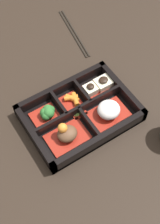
% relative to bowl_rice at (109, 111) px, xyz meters
% --- Properties ---
extents(ground_plane, '(3.00, 3.00, 0.00)m').
position_rel_bowl_rice_xyz_m(ground_plane, '(0.06, -0.04, -0.03)').
color(ground_plane, black).
extents(bento_base, '(0.28, 0.20, 0.01)m').
position_rel_bowl_rice_xyz_m(bento_base, '(0.06, -0.04, -0.02)').
color(bento_base, black).
rests_on(bento_base, ground_plane).
extents(bento_rim, '(0.28, 0.20, 0.04)m').
position_rel_bowl_rice_xyz_m(bento_rim, '(0.06, -0.04, -0.01)').
color(bento_rim, black).
rests_on(bento_rim, ground_plane).
extents(bowl_rice, '(0.10, 0.07, 0.04)m').
position_rel_bowl_rice_xyz_m(bowl_rice, '(0.00, 0.00, 0.00)').
color(bowl_rice, maroon).
rests_on(bowl_rice, bento_base).
extents(bowl_stew, '(0.10, 0.07, 0.05)m').
position_rel_bowl_rice_xyz_m(bowl_stew, '(0.12, -0.00, -0.00)').
color(bowl_stew, maroon).
rests_on(bowl_stew, bento_base).
extents(bowl_tofu, '(0.08, 0.06, 0.03)m').
position_rel_bowl_rice_xyz_m(bowl_tofu, '(-0.02, -0.08, -0.01)').
color(bowl_tofu, maroon).
rests_on(bowl_tofu, bento_base).
extents(bowl_carrots, '(0.05, 0.06, 0.02)m').
position_rel_bowl_rice_xyz_m(bowl_carrots, '(0.06, -0.08, -0.01)').
color(bowl_carrots, maroon).
rests_on(bowl_carrots, bento_base).
extents(bowl_greens, '(0.07, 0.06, 0.04)m').
position_rel_bowl_rice_xyz_m(bowl_greens, '(0.13, -0.08, -0.00)').
color(bowl_greens, maroon).
rests_on(bowl_greens, bento_base).
extents(bowl_pickles, '(0.04, 0.03, 0.01)m').
position_rel_bowl_rice_xyz_m(bowl_pickles, '(0.06, -0.05, -0.01)').
color(bowl_pickles, maroon).
rests_on(bowl_pickles, bento_base).
extents(chopsticks, '(0.05, 0.22, 0.01)m').
position_rel_bowl_rice_xyz_m(chopsticks, '(-0.09, -0.31, -0.03)').
color(chopsticks, black).
rests_on(chopsticks, ground_plane).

